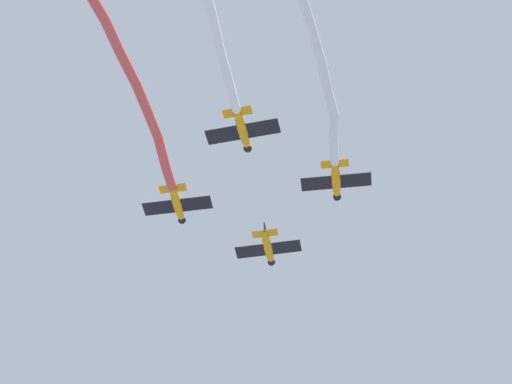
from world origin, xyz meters
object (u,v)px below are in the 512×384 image
object	(u,v)px
airplane_lead	(268,248)
airplane_right_wing	(336,181)
airplane_slot	(243,130)
airplane_left_wing	(177,204)

from	to	relation	value
airplane_lead	airplane_right_wing	bearing A→B (deg)	-134.50
airplane_right_wing	airplane_slot	world-z (taller)	airplane_right_wing
airplane_right_wing	airplane_slot	xyz separation A→B (m)	(-9.60, -5.33, -0.50)
airplane_left_wing	airplane_slot	size ratio (longest dim) A/B	1.00
airplane_lead	airplane_right_wing	distance (m)	10.99
airplane_right_wing	airplane_slot	size ratio (longest dim) A/B	1.01
airplane_lead	airplane_slot	bearing A→B (deg)	-179.46
airplane_lead	airplane_slot	size ratio (longest dim) A/B	1.00
airplane_lead	airplane_left_wing	bearing A→B (deg)	135.52
airplane_left_wing	airplane_right_wing	xyz separation A→B (m)	(14.94, -4.28, 0.70)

